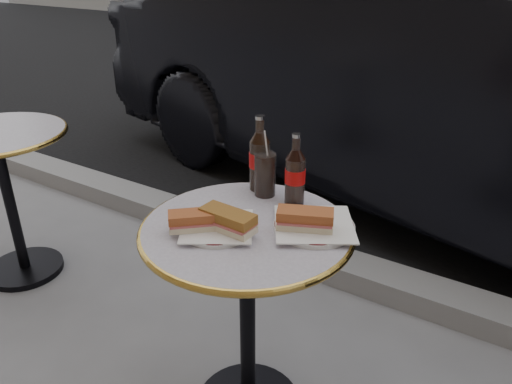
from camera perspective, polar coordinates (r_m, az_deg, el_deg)
The scene contains 13 objects.
asphalt_road at distance 6.25m, azimuth 25.57°, elevation 9.87°, with size 40.00×8.00×0.00m, color black.
curb at distance 2.48m, azimuth 10.71°, elevation -8.88°, with size 40.00×0.20×0.12m, color gray.
bistro_table at distance 1.65m, azimuth -0.97°, elevation -15.04°, with size 0.62×0.62×0.73m, color #BAB2C4, non-canonical shape.
bistro_table_second at distance 2.61m, azimuth -26.23°, elevation -1.44°, with size 0.62×0.62×0.73m, color #BAB2C4, non-canonical shape.
plate_left at distance 1.41m, azimuth -4.44°, elevation -4.17°, with size 0.21×0.21×0.01m, color silver.
plate_right at distance 1.43m, azimuth 6.63°, elevation -3.94°, with size 0.23×0.23×0.01m, color white.
sandwich_left_a at distance 1.39m, azimuth -7.01°, elevation -3.35°, with size 0.14×0.07×0.05m, color #A6522A.
sandwich_left_b at distance 1.38m, azimuth -3.23°, elevation -3.37°, with size 0.16×0.07×0.05m, color brown.
sandwich_right at distance 1.39m, azimuth 5.61°, elevation -3.22°, with size 0.16×0.07×0.05m, color #A8542A.
cola_bottle_left at distance 1.61m, azimuth 0.43°, elevation 4.45°, with size 0.07×0.07×0.25m, color black, non-canonical shape.
cola_bottle_right at distance 1.52m, azimuth 4.52°, elevation 2.57°, with size 0.06×0.06×0.23m, color black, non-canonical shape.
cola_glass at distance 1.59m, azimuth 1.03°, elevation 2.04°, with size 0.07×0.07×0.14m, color black.
parked_car at distance 3.21m, azimuth 19.67°, elevation 12.19°, with size 4.69×1.63×1.54m, color black.
Camera 1 is at (0.69, -1.04, 1.44)m, focal length 35.00 mm.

